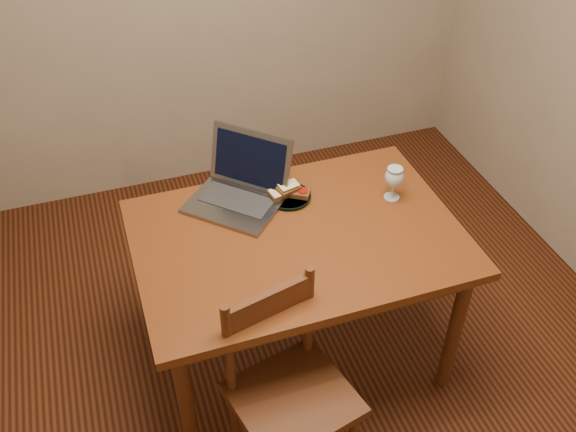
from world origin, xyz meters
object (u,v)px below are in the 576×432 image
object	(u,v)px
table	(298,250)
chair	(289,385)
plate	(289,197)
milk_glass	(393,183)
laptop	(241,184)

from	to	relation	value
table	chair	xyz separation A→B (m)	(-0.20, -0.49, -0.17)
plate	milk_glass	distance (m)	0.45
table	plate	distance (m)	0.26
chair	plate	xyz separation A→B (m)	(0.25, 0.72, 0.27)
table	laptop	bearing A→B (deg)	115.61
table	chair	distance (m)	0.56
chair	plate	bearing A→B (deg)	57.95
table	laptop	world-z (taller)	laptop
chair	milk_glass	world-z (taller)	milk_glass
table	laptop	xyz separation A→B (m)	(-0.15, 0.31, 0.16)
table	laptop	size ratio (longest dim) A/B	2.60
chair	milk_glass	xyz separation A→B (m)	(0.66, 0.59, 0.34)
milk_glass	laptop	world-z (taller)	laptop
table	chair	world-z (taller)	chair
chair	table	bearing A→B (deg)	54.14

